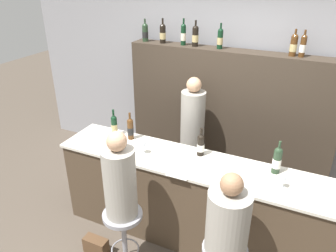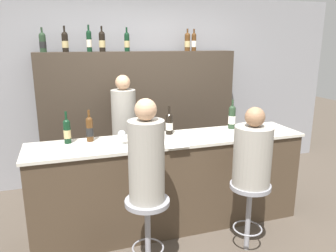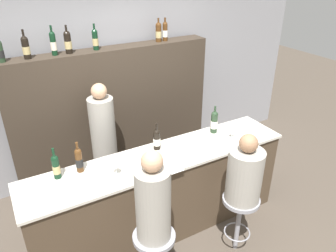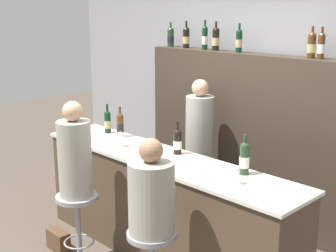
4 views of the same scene
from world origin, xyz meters
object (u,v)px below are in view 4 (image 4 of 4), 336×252
bartender (199,156)px  wine_bottle_backbar_0 (171,37)px  wine_bottle_counter_3 (244,158)px  wine_bottle_backbar_5 (312,45)px  wine_bottle_backbar_4 (239,40)px  wine_bottle_backbar_6 (321,46)px  bar_stool_left (78,210)px  wine_bottle_backbar_2 (205,37)px  guest_seated_right (151,194)px  guest_seated_left (75,155)px  wine_bottle_backbar_3 (216,39)px  wine_bottle_counter_1 (120,125)px  wine_bottle_counter_0 (108,121)px  wine_glass_1 (236,171)px  handbag (58,240)px  wine_bottle_counter_2 (178,141)px  bar_stool_right (152,250)px  wine_bottle_backbar_1 (186,37)px  wine_glass_0 (120,136)px

bartender → wine_bottle_backbar_0: bearing=153.6°
wine_bottle_counter_3 → wine_bottle_backbar_5: bearing=95.4°
bartender → wine_bottle_backbar_4: bearing=70.7°
wine_bottle_backbar_6 → wine_bottle_backbar_5: bearing=180.0°
wine_bottle_backbar_6 → bar_stool_left: wine_bottle_backbar_6 is taller
wine_bottle_counter_3 → wine_bottle_backbar_2: bearing=141.6°
wine_bottle_backbar_6 → guest_seated_right: size_ratio=0.41×
bartender → wine_bottle_backbar_5: bearing=23.6°
wine_bottle_backbar_2 → guest_seated_left: (0.23, -1.96, -0.92)m
wine_bottle_counter_3 → wine_bottle_backbar_3: 1.92m
wine_bottle_counter_3 → wine_bottle_backbar_5: wine_bottle_backbar_5 is taller
wine_bottle_counter_1 → wine_bottle_backbar_0: wine_bottle_backbar_0 is taller
wine_bottle_backbar_5 → bar_stool_left: wine_bottle_backbar_5 is taller
wine_bottle_counter_0 → wine_glass_1: 1.92m
wine_bottle_backbar_2 → wine_bottle_backbar_3: bearing=0.0°
wine_bottle_counter_3 → wine_glass_1: (0.09, -0.23, -0.03)m
wine_bottle_counter_1 → wine_bottle_backbar_5: 2.06m
handbag → wine_bottle_backbar_2: bearing=85.8°
bar_stool_left → guest_seated_right: (0.99, 0.00, 0.45)m
wine_bottle_backbar_4 → bartender: (-0.15, -0.44, -1.24)m
wine_bottle_counter_2 → bartender: 0.88m
guest_seated_left → bartender: 1.56m
guest_seated_left → wine_bottle_backbar_6: bearing=58.3°
bartender → bar_stool_right: bearing=-59.8°
wine_bottle_counter_0 → wine_bottle_backbar_4: bearing=53.6°
wine_bottle_backbar_1 → wine_bottle_backbar_6: wine_bottle_backbar_1 is taller
bar_stool_right → wine_bottle_backbar_4: bearing=110.4°
wine_bottle_counter_2 → wine_bottle_backbar_5: size_ratio=1.02×
wine_bottle_backbar_0 → guest_seated_left: bearing=-68.3°
wine_glass_0 → guest_seated_left: 0.60m
wine_bottle_counter_3 → wine_bottle_backbar_4: 1.72m
wine_bottle_backbar_0 → bar_stool_right: 3.01m
wine_bottle_backbar_0 → guest_seated_left: (0.78, -1.96, -0.90)m
guest_seated_left → bar_stool_right: 1.12m
wine_bottle_counter_0 → bartender: 1.07m
handbag → wine_bottle_backbar_3: bearing=81.1°
bar_stool_left → wine_bottle_counter_0: bearing=126.0°
wine_bottle_counter_2 → guest_seated_left: 0.94m
wine_glass_0 → handbag: size_ratio=0.56×
wine_bottle_backbar_6 → guest_seated_left: (-1.21, -1.96, -0.91)m
wine_bottle_backbar_4 → handbag: 2.79m
bar_stool_right → bartender: bartender is taller
wine_glass_0 → bar_stool_left: wine_glass_0 is taller
wine_bottle_backbar_3 → wine_bottle_counter_1: bearing=-105.1°
wine_bottle_counter_1 → bartender: 0.94m
bar_stool_right → wine_bottle_backbar_3: bearing=118.3°
wine_bottle_counter_3 → bartender: bearing=147.6°
wine_bottle_backbar_6 → guest_seated_left: size_ratio=0.35×
wine_bottle_backbar_2 → wine_bottle_backbar_4: (0.49, 0.00, -0.01)m
wine_bottle_backbar_1 → bar_stool_right: (1.51, -1.96, -1.43)m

